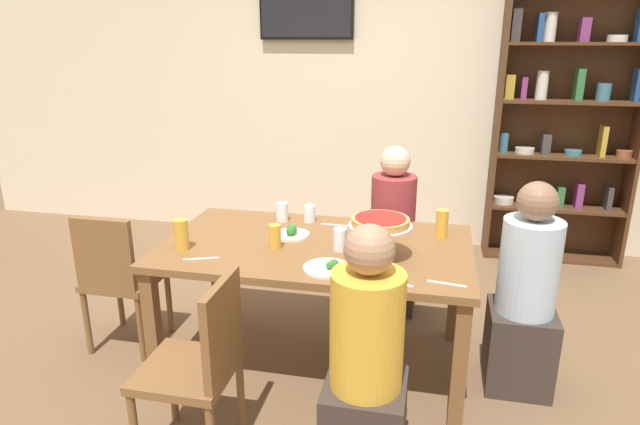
# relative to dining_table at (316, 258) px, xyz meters

# --- Properties ---
(ground_plane) EXTENTS (12.00, 12.00, 0.00)m
(ground_plane) POSITION_rel_dining_table_xyz_m (0.00, 0.00, -0.66)
(ground_plane) COLOR brown
(rear_partition) EXTENTS (8.00, 0.12, 2.80)m
(rear_partition) POSITION_rel_dining_table_xyz_m (0.00, 2.20, 0.74)
(rear_partition) COLOR beige
(rear_partition) RESTS_ON ground_plane
(dining_table) EXTENTS (1.68, 0.99, 0.74)m
(dining_table) POSITION_rel_dining_table_xyz_m (0.00, 0.00, 0.00)
(dining_table) COLOR brown
(dining_table) RESTS_ON ground_plane
(bookshelf) EXTENTS (1.10, 0.30, 2.21)m
(bookshelf) POSITION_rel_dining_table_xyz_m (1.62, 2.02, 0.49)
(bookshelf) COLOR #4C2D19
(bookshelf) RESTS_ON ground_plane
(television) EXTENTS (0.82, 0.05, 0.46)m
(television) POSITION_rel_dining_table_xyz_m (-0.55, 2.11, 1.37)
(television) COLOR black
(diner_head_east) EXTENTS (0.34, 0.34, 1.15)m
(diner_head_east) POSITION_rel_dining_table_xyz_m (1.11, 0.02, -0.17)
(diner_head_east) COLOR #382D28
(diner_head_east) RESTS_ON ground_plane
(diner_far_right) EXTENTS (0.34, 0.34, 1.15)m
(diner_far_right) POSITION_rel_dining_table_xyz_m (0.36, 0.79, -0.17)
(diner_far_right) COLOR #382D28
(diner_far_right) RESTS_ON ground_plane
(diner_near_right) EXTENTS (0.34, 0.34, 1.15)m
(diner_near_right) POSITION_rel_dining_table_xyz_m (0.38, -0.79, -0.17)
(diner_near_right) COLOR #382D28
(diner_near_right) RESTS_ON ground_plane
(chair_head_west) EXTENTS (0.40, 0.40, 0.87)m
(chair_head_west) POSITION_rel_dining_table_xyz_m (-1.17, -0.10, -0.17)
(chair_head_west) COLOR brown
(chair_head_west) RESTS_ON ground_plane
(chair_near_left) EXTENTS (0.40, 0.40, 0.87)m
(chair_near_left) POSITION_rel_dining_table_xyz_m (-0.33, -0.83, -0.17)
(chair_near_left) COLOR brown
(chair_near_left) RESTS_ON ground_plane
(deep_dish_pizza_stand) EXTENTS (0.32, 0.32, 0.22)m
(deep_dish_pizza_stand) POSITION_rel_dining_table_xyz_m (0.36, -0.11, 0.26)
(deep_dish_pizza_stand) COLOR silver
(deep_dish_pizza_stand) RESTS_ON dining_table
(salad_plate_near_diner) EXTENTS (0.21, 0.21, 0.07)m
(salad_plate_near_diner) POSITION_rel_dining_table_xyz_m (-0.16, 0.09, 0.11)
(salad_plate_near_diner) COLOR white
(salad_plate_near_diner) RESTS_ON dining_table
(salad_plate_far_diner) EXTENTS (0.23, 0.23, 0.06)m
(salad_plate_far_diner) POSITION_rel_dining_table_xyz_m (0.13, -0.33, 0.10)
(salad_plate_far_diner) COLOR white
(salad_plate_far_diner) RESTS_ON dining_table
(beer_glass_amber_tall) EXTENTS (0.07, 0.07, 0.16)m
(beer_glass_amber_tall) POSITION_rel_dining_table_xyz_m (0.67, 0.25, 0.16)
(beer_glass_amber_tall) COLOR gold
(beer_glass_amber_tall) RESTS_ON dining_table
(beer_glass_amber_short) EXTENTS (0.07, 0.07, 0.13)m
(beer_glass_amber_short) POSITION_rel_dining_table_xyz_m (-0.20, -0.11, 0.15)
(beer_glass_amber_short) COLOR gold
(beer_glass_amber_short) RESTS_ON dining_table
(beer_glass_amber_spare) EXTENTS (0.08, 0.08, 0.17)m
(beer_glass_amber_spare) POSITION_rel_dining_table_xyz_m (-0.68, -0.22, 0.17)
(beer_glass_amber_spare) COLOR gold
(beer_glass_amber_spare) RESTS_ON dining_table
(water_glass_clear_near) EXTENTS (0.07, 0.07, 0.12)m
(water_glass_clear_near) POSITION_rel_dining_table_xyz_m (0.14, -0.06, 0.14)
(water_glass_clear_near) COLOR white
(water_glass_clear_near) RESTS_ON dining_table
(water_glass_clear_far) EXTENTS (0.07, 0.07, 0.10)m
(water_glass_clear_far) POSITION_rel_dining_table_xyz_m (-0.12, 0.36, 0.14)
(water_glass_clear_far) COLOR white
(water_glass_clear_far) RESTS_ON dining_table
(water_glass_clear_spare) EXTENTS (0.08, 0.08, 0.11)m
(water_glass_clear_spare) POSITION_rel_dining_table_xyz_m (-0.29, 0.34, 0.14)
(water_glass_clear_spare) COLOR white
(water_glass_clear_spare) RESTS_ON dining_table
(cutlery_fork_near) EXTENTS (0.18, 0.08, 0.00)m
(cutlery_fork_near) POSITION_rel_dining_table_xyz_m (0.29, 0.36, 0.09)
(cutlery_fork_near) COLOR silver
(cutlery_fork_near) RESTS_ON dining_table
(cutlery_knife_near) EXTENTS (0.17, 0.08, 0.00)m
(cutlery_knife_near) POSITION_rel_dining_table_xyz_m (0.46, -0.40, 0.09)
(cutlery_knife_near) COLOR silver
(cutlery_knife_near) RESTS_ON dining_table
(cutlery_fork_far) EXTENTS (0.17, 0.08, 0.00)m
(cutlery_fork_far) POSITION_rel_dining_table_xyz_m (-0.53, -0.33, 0.09)
(cutlery_fork_far) COLOR silver
(cutlery_fork_far) RESTS_ON dining_table
(cutlery_knife_far) EXTENTS (0.18, 0.02, 0.00)m
(cutlery_knife_far) POSITION_rel_dining_table_xyz_m (0.05, 0.32, 0.09)
(cutlery_knife_far) COLOR silver
(cutlery_knife_far) RESTS_ON dining_table
(cutlery_spare_fork) EXTENTS (0.18, 0.04, 0.00)m
(cutlery_spare_fork) POSITION_rel_dining_table_xyz_m (0.70, -0.37, 0.09)
(cutlery_spare_fork) COLOR silver
(cutlery_spare_fork) RESTS_ON dining_table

